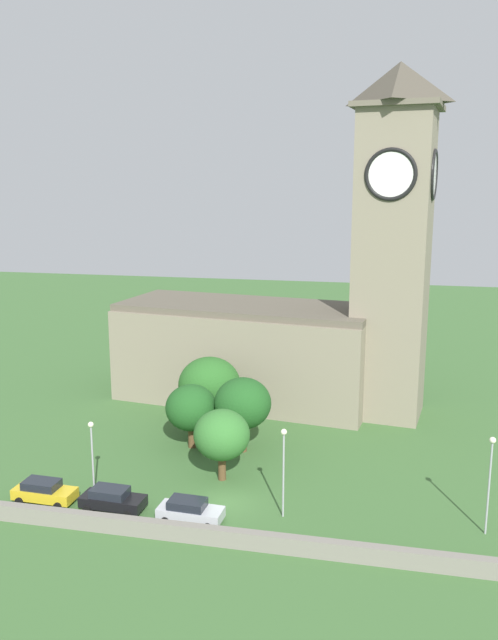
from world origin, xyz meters
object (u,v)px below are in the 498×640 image
object	(u,v)px
tree_riverside_west	(222,435)
streetlamp_east_mid	(490,470)
streetlamp_west_mid	(92,446)
tree_riverside_east	(243,404)
car_silver	(190,511)
church	(292,318)
car_yellow	(44,491)
streetlamp_central	(284,458)
tree_churchyard	(191,408)
tree_by_tower	(209,385)
car_black	(112,499)

from	to	relation	value
tree_riverside_west	streetlamp_east_mid	bearing A→B (deg)	-12.11
streetlamp_west_mid	tree_riverside_west	xyz separation A→B (m)	(8.91, 4.80, -0.27)
tree_riverside_east	car_silver	bearing A→B (deg)	-93.95
church	car_yellow	distance (m)	31.63
streetlamp_central	tree_riverside_east	size ratio (longest dim) A/B	0.98
streetlamp_east_mid	tree_riverside_west	size ratio (longest dim) A/B	1.19
tree_riverside_west	car_silver	bearing A→B (deg)	-94.37
car_yellow	streetlamp_central	world-z (taller)	streetlamp_central
tree_riverside_east	tree_churchyard	world-z (taller)	tree_riverside_east
streetlamp_central	church	bearing A→B (deg)	97.57
streetlamp_central	streetlamp_east_mid	world-z (taller)	streetlamp_east_mid
streetlamp_central	car_yellow	bearing A→B (deg)	-174.65
car_silver	streetlamp_central	bearing A→B (deg)	18.51
tree_riverside_east	tree_by_tower	world-z (taller)	tree_by_tower
tree_riverside_east	tree_by_tower	size ratio (longest dim) A/B	0.96
car_black	tree_churchyard	bearing A→B (deg)	79.68
car_black	streetlamp_west_mid	distance (m)	4.33
streetlamp_central	car_silver	bearing A→B (deg)	-161.49
streetlamp_east_mid	tree_riverside_east	world-z (taller)	streetlamp_east_mid
car_black	tree_riverside_east	world-z (taller)	tree_riverside_east
church	car_yellow	world-z (taller)	church
streetlamp_west_mid	tree_riverside_east	distance (m)	14.20
streetlamp_east_mid	tree_churchyard	world-z (taller)	streetlamp_east_mid
streetlamp_west_mid	tree_by_tower	bearing A→B (deg)	73.35
streetlamp_central	tree_riverside_west	xyz separation A→B (m)	(-5.81, 4.87, -0.67)
car_black	tree_riverside_west	distance (m)	9.78
streetlamp_central	tree_riverside_east	world-z (taller)	tree_riverside_east
tree_riverside_west	tree_by_tower	size ratio (longest dim) A/B	0.83
tree_riverside_east	tree_riverside_west	xyz separation A→B (m)	(-0.36, -5.95, -0.66)
car_silver	streetlamp_central	size ratio (longest dim) A/B	0.71
car_black	streetlamp_east_mid	world-z (taller)	streetlamp_east_mid
car_black	streetlamp_east_mid	distance (m)	26.75
streetlamp_central	tree_by_tower	xyz separation A→B (m)	(-9.96, 15.96, -0.18)
streetlamp_west_mid	streetlamp_central	world-z (taller)	streetlamp_central
church	tree_riverside_west	bearing A→B (deg)	-97.02
church	tree_riverside_east	world-z (taller)	church
car_silver	streetlamp_central	xyz separation A→B (m)	(6.34, 2.12, 3.65)
car_yellow	car_black	distance (m)	5.50
streetlamp_central	tree_churchyard	world-z (taller)	streetlamp_central
car_yellow	car_silver	distance (m)	11.60
streetlamp_west_mid	tree_riverside_west	distance (m)	10.12
car_silver	streetlamp_east_mid	size ratio (longest dim) A/B	0.67
streetlamp_east_mid	tree_churchyard	distance (m)	26.15
tree_churchyard	car_black	bearing A→B (deg)	-100.32
car_yellow	tree_riverside_west	world-z (taller)	tree_riverside_west
car_black	streetlamp_west_mid	world-z (taller)	streetlamp_west_mid
church	tree_riverside_east	xyz separation A→B (m)	(-2.12, -14.20, -4.97)
car_yellow	tree_riverside_east	distance (m)	18.04
tree_riverside_east	streetlamp_central	bearing A→B (deg)	-63.29
car_silver	streetlamp_central	world-z (taller)	streetlamp_central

